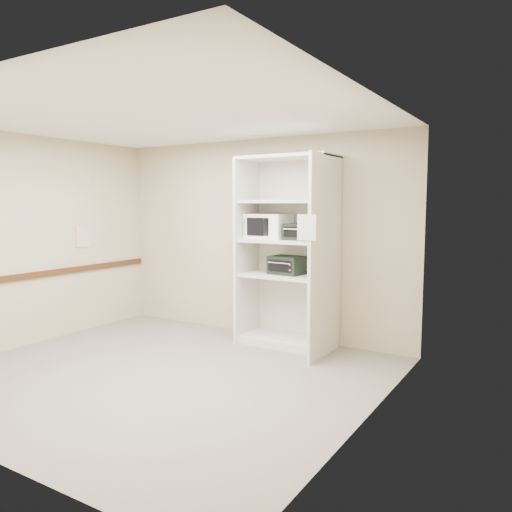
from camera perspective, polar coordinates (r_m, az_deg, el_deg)
The scene contains 12 objects.
floor at distance 5.60m, azimuth -10.75°, elevation -13.12°, with size 4.50×4.00×0.01m, color #696159.
ceiling at distance 5.36m, azimuth -11.33°, elevation 15.30°, with size 4.50×4.00×0.01m, color white.
wall_back at distance 6.92m, azimuth 0.20°, elevation 2.08°, with size 4.50×0.02×2.70m, color tan.
wall_left at distance 7.03m, azimuth -24.73°, elevation 1.59°, with size 0.02×4.00×2.70m, color tan.
wall_right at distance 4.15m, azimuth 12.60°, elevation -0.68°, with size 0.02×4.00×2.70m, color tan.
shelving_unit at distance 6.35m, azimuth 3.96°, elevation -0.27°, with size 1.24×0.92×2.42m.
microwave at distance 6.52m, azimuth 1.43°, elevation 3.42°, with size 0.53×0.41×0.32m, color white.
toaster_oven_upper at distance 6.26m, azimuth 5.05°, elevation 2.77°, with size 0.36×0.27×0.21m, color black.
toaster_oven_lower at distance 6.42m, azimuth 3.56°, elevation -1.04°, with size 0.42×0.32×0.23m, color black.
paper_sign at distance 5.53m, azimuth 5.81°, elevation 3.25°, with size 0.22×0.01×0.28m, color white.
chair_rail at distance 7.05m, azimuth -24.47°, elevation -2.06°, with size 0.04×3.98×0.08m, color #3D200F.
wall_poster at distance 7.53m, azimuth -19.22°, elevation 2.08°, with size 0.01×0.21×0.30m, color white.
Camera 1 is at (3.57, -3.91, 1.82)m, focal length 35.00 mm.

